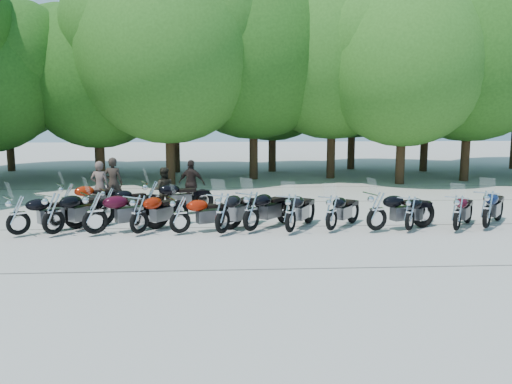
{
  "coord_description": "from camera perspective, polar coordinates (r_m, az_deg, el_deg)",
  "views": [
    {
      "loc": [
        -0.94,
        -14.92,
        3.64
      ],
      "look_at": [
        0.0,
        1.5,
        1.1
      ],
      "focal_mm": 38.0,
      "sensor_mm": 36.0,
      "label": 1
    }
  ],
  "objects": [
    {
      "name": "motorcycle_15",
      "position": [
        18.55,
        -10.87,
        -0.5
      ],
      "size": [
        2.58,
        1.62,
        1.4
      ],
      "primitive_type": null,
      "rotation": [
        0.0,
        0.0,
        1.95
      ],
      "color": "black",
      "rests_on": "ground"
    },
    {
      "name": "tree_3",
      "position": [
        26.43,
        -9.27,
        14.49
      ],
      "size": [
        8.7,
        8.7,
        10.67
      ],
      "color": "#3A2614",
      "rests_on": "ground"
    },
    {
      "name": "rider_0",
      "position": [
        19.97,
        -16.1,
        0.57
      ],
      "size": [
        0.71,
        0.51,
        1.82
      ],
      "primitive_type": "imported",
      "rotation": [
        0.0,
        0.0,
        3.02
      ],
      "color": "brown",
      "rests_on": "ground"
    },
    {
      "name": "motorcycle_3",
      "position": [
        15.91,
        -12.24,
        -2.18
      ],
      "size": [
        2.01,
        2.34,
        1.34
      ],
      "primitive_type": null,
      "rotation": [
        0.0,
        0.0,
        2.5
      ],
      "color": "maroon",
      "rests_on": "ground"
    },
    {
      "name": "tree_13",
      "position": [
        33.37,
        10.21,
        12.76
      ],
      "size": [
        8.31,
        8.31,
        10.2
      ],
      "color": "#3A2614",
      "rests_on": "ground"
    },
    {
      "name": "motorcycle_2",
      "position": [
        16.14,
        -16.62,
        -1.99
      ],
      "size": [
        2.63,
        1.92,
        1.45
      ],
      "primitive_type": null,
      "rotation": [
        0.0,
        0.0,
        2.07
      ],
      "color": "#350715",
      "rests_on": "ground"
    },
    {
      "name": "rider_1",
      "position": [
        19.35,
        -9.7,
        0.22
      ],
      "size": [
        0.8,
        0.63,
        1.61
      ],
      "primitive_type": "imported",
      "rotation": [
        0.0,
        0.0,
        3.17
      ],
      "color": "black",
      "rests_on": "ground"
    },
    {
      "name": "motorcycle_4",
      "position": [
        15.79,
        -8.02,
        -2.27
      ],
      "size": [
        2.34,
        1.56,
        1.28
      ],
      "primitive_type": null,
      "rotation": [
        0.0,
        0.0,
        2.0
      ],
      "color": "#9B1805",
      "rests_on": "ground"
    },
    {
      "name": "tree_5",
      "position": [
        28.82,
        8.12,
        14.53
      ],
      "size": [
        9.04,
        9.04,
        11.1
      ],
      "color": "#3A2614",
      "rests_on": "ground"
    },
    {
      "name": "motorcycle_14",
      "position": [
        18.68,
        -15.21,
        -0.95
      ],
      "size": [
        2.11,
        1.55,
        1.17
      ],
      "primitive_type": null,
      "rotation": [
        0.0,
        0.0,
        2.08
      ],
      "color": "black",
      "rests_on": "ground"
    },
    {
      "name": "motorcycle_0",
      "position": [
        16.81,
        -23.78,
        -2.14
      ],
      "size": [
        2.33,
        2.04,
        1.35
      ],
      "primitive_type": null,
      "rotation": [
        0.0,
        0.0,
        2.23
      ],
      "color": "black",
      "rests_on": "ground"
    },
    {
      "name": "motorcycle_12",
      "position": [
        17.68,
        23.17,
        -1.57
      ],
      "size": [
        2.06,
        2.36,
        1.36
      ],
      "primitive_type": null,
      "rotation": [
        0.0,
        0.0,
        2.48
      ],
      "color": "#0E1A3F",
      "rests_on": "ground"
    },
    {
      "name": "tree_12",
      "position": [
        31.58,
        1.76,
        12.56
      ],
      "size": [
        7.88,
        7.88,
        9.67
      ],
      "color": "#3A2614",
      "rests_on": "ground"
    },
    {
      "name": "motorcycle_10",
      "position": [
        16.61,
        15.91,
        -2.06
      ],
      "size": [
        1.84,
        2.14,
        1.23
      ],
      "primitive_type": null,
      "rotation": [
        0.0,
        0.0,
        2.5
      ],
      "color": "black",
      "rests_on": "ground"
    },
    {
      "name": "motorcycle_8",
      "position": [
        16.13,
        7.97,
        -2.07
      ],
      "size": [
        1.86,
        2.19,
        1.26
      ],
      "primitive_type": null,
      "rotation": [
        0.0,
        0.0,
        2.51
      ],
      "color": "black",
      "rests_on": "ground"
    },
    {
      "name": "tree_4",
      "position": [
        28.21,
        -0.26,
        14.87
      ],
      "size": [
        9.13,
        9.13,
        11.2
      ],
      "color": "#3A2614",
      "rests_on": "ground"
    },
    {
      "name": "motorcycle_5",
      "position": [
        15.59,
        -3.55,
        -2.1
      ],
      "size": [
        1.93,
        2.52,
        1.41
      ],
      "primitive_type": null,
      "rotation": [
        0.0,
        0.0,
        2.6
      ],
      "color": "black",
      "rests_on": "ground"
    },
    {
      "name": "motorcycle_9",
      "position": [
        16.33,
        12.61,
        -1.85
      ],
      "size": [
        2.55,
        1.57,
        1.38
      ],
      "primitive_type": null,
      "rotation": [
        0.0,
        0.0,
        1.94
      ],
      "color": "black",
      "rests_on": "ground"
    },
    {
      "name": "motorcycle_13",
      "position": [
        19.23,
        -19.18,
        -0.64
      ],
      "size": [
        2.35,
        1.82,
        1.31
      ],
      "primitive_type": null,
      "rotation": [
        0.0,
        0.0,
        2.12
      ],
      "color": "#9A1C05",
      "rests_on": "ground"
    },
    {
      "name": "tree_7",
      "position": [
        29.46,
        21.72,
        13.53
      ],
      "size": [
        8.79,
        8.79,
        10.79
      ],
      "color": "#3A2614",
      "rests_on": "ground"
    },
    {
      "name": "motorcycle_11",
      "position": [
        17.03,
        20.45,
        -1.96
      ],
      "size": [
        1.84,
        2.21,
        1.26
      ],
      "primitive_type": null,
      "rotation": [
        0.0,
        0.0,
        2.53
      ],
      "color": "#3A0814",
      "rests_on": "ground"
    },
    {
      "name": "motorcycle_7",
      "position": [
        15.74,
        3.66,
        -2.12
      ],
      "size": [
        1.72,
        2.44,
        1.34
      ],
      "primitive_type": null,
      "rotation": [
        0.0,
        0.0,
        2.67
      ],
      "color": "black",
      "rests_on": "ground"
    },
    {
      "name": "ground",
      "position": [
        15.39,
        0.32,
        -4.9
      ],
      "size": [
        90.0,
        90.0,
        0.0
      ],
      "primitive_type": "plane",
      "color": "#A7A097",
      "rests_on": "ground"
    },
    {
      "name": "tree_14",
      "position": [
        33.19,
        17.64,
        12.16
      ],
      "size": [
        8.02,
        8.02,
        9.84
      ],
      "color": "#3A2614",
      "rests_on": "ground"
    },
    {
      "name": "motorcycle_1",
      "position": [
        16.49,
        -20.59,
        -2.01
      ],
      "size": [
        2.16,
        2.46,
        1.43
      ],
      "primitive_type": null,
      "rotation": [
        0.0,
        0.0,
        2.48
      ],
      "color": "black",
      "rests_on": "ground"
    },
    {
      "name": "motorcycle_6",
      "position": [
        15.86,
        -0.52,
        -1.91
      ],
      "size": [
        2.18,
        2.38,
        1.4
      ],
      "primitive_type": null,
      "rotation": [
        0.0,
        0.0,
        2.44
      ],
      "color": "black",
      "rests_on": "ground"
    },
    {
      "name": "tree_2",
      "position": [
        28.52,
        -16.41,
        11.79
      ],
      "size": [
        7.31,
        7.31,
        8.97
      ],
      "color": "#3A2614",
      "rests_on": "ground"
    },
    {
      "name": "tree_9",
      "position": [
        34.92,
        -24.9,
        11.06
      ],
      "size": [
        7.59,
        7.59,
        9.32
      ],
      "color": "#3A2614",
      "rests_on": "ground"
    },
    {
      "name": "rider_3",
      "position": [
        20.46,
        -14.79,
        0.92
      ],
      "size": [
        0.73,
        0.52,
        1.89
      ],
      "primitive_type": "imported",
      "rotation": [
        0.0,
        0.0,
        3.05
      ],
      "color": "#2B221D",
      "rests_on": "ground"
    },
    {
      "name": "tree_6",
      "position": [
        27.19,
        15.34,
        13.06
      ],
      "size": [
        8.0,
        8.0,
        9.82
      ],
      "color": "#3A2614",
      "rests_on": "ground"
    },
    {
      "name": "rider_2",
      "position": [
        20.2,
        -6.79,
        0.88
      ],
      "size": [
        1.12,
        0.73,
        1.77
      ],
      "primitive_type": "imported",
      "rotation": [
        0.0,
        0.0,
        2.83
      ],
      "color": "black",
      "rests_on": "ground"
    },
    {
      "name": "tree_11",
      "position": [
        31.53,
        -8.59,
        12.06
      ],
      "size": [
        7.56,
        7.56,
        9.28
      ],
      "color": "#3A2614",
      "rests_on": "ground"
    },
    {
      "name": "tree_10",
      "position": [
        32.79,
        -16.59,
        11.95
      ],
      "size": [
        7.78,
        7.78,
        9.55
      ],
      "color": "#3A2614",
      "rests_on": "ground"
    }
  ]
}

